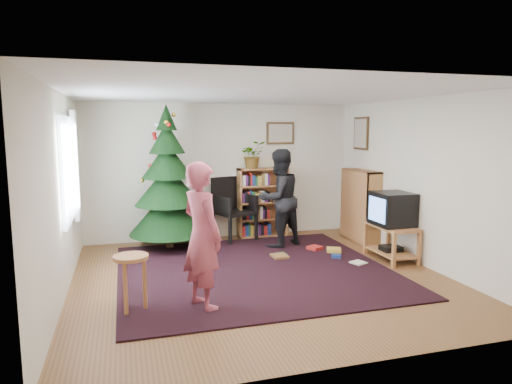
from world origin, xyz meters
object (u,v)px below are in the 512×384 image
object	(u,v)px
picture_right	(361,133)
person_by_chair	(279,198)
tv_stand	(391,239)
stool	(131,268)
person_standing	(202,236)
christmas_tree	(168,189)
bookshelf_back	(263,201)
armchair	(233,205)
crt_tv	(392,209)
bookshelf_right	(360,205)
table_lamp	(278,156)
potted_plant	(253,155)
picture_back	(280,133)

from	to	relation	value
picture_right	person_by_chair	world-z (taller)	picture_right
tv_stand	stool	xyz separation A→B (m)	(-3.94, -0.98, 0.18)
stool	tv_stand	bearing A→B (deg)	13.97
picture_right	stool	distance (m)	5.09
tv_stand	person_standing	bearing A→B (deg)	-160.92
christmas_tree	bookshelf_back	distance (m)	1.89
christmas_tree	armchair	bearing A→B (deg)	16.86
crt_tv	stool	bearing A→B (deg)	-166.02
bookshelf_right	person_standing	distance (m)	4.01
bookshelf_right	bookshelf_back	bearing A→B (deg)	60.78
table_lamp	picture_right	bearing A→B (deg)	-22.64
picture_right	bookshelf_back	distance (m)	2.22
picture_right	tv_stand	distance (m)	2.23
potted_plant	bookshelf_back	bearing A→B (deg)	0.00
picture_right	table_lamp	world-z (taller)	picture_right
person_by_chair	armchair	bearing A→B (deg)	-72.71
crt_tv	person_standing	distance (m)	3.34
picture_right	person_standing	bearing A→B (deg)	-142.80
potted_plant	table_lamp	world-z (taller)	potted_plant
bookshelf_right	crt_tv	xyz separation A→B (m)	(-0.12, -1.21, 0.14)
potted_plant	table_lamp	xyz separation A→B (m)	(0.50, 0.00, -0.03)
crt_tv	bookshelf_back	bearing A→B (deg)	124.88
bookshelf_right	person_standing	xyz separation A→B (m)	(-3.28, -2.30, 0.18)
tv_stand	armchair	xyz separation A→B (m)	(-2.05, 2.04, 0.30)
picture_right	bookshelf_back	xyz separation A→B (m)	(-1.71, 0.59, -1.29)
picture_back	armchair	bearing A→B (deg)	-169.29
person_by_chair	christmas_tree	bearing A→B (deg)	-33.92
picture_right	tv_stand	xyz separation A→B (m)	(-0.26, -1.50, -1.63)
crt_tv	picture_back	bearing A→B (deg)	115.63
picture_back	crt_tv	xyz separation A→B (m)	(1.07, -2.22, -1.14)
picture_right	tv_stand	bearing A→B (deg)	-99.65
tv_stand	armchair	size ratio (longest dim) A/B	0.77
table_lamp	armchair	bearing A→B (deg)	-176.73
bookshelf_back	person_by_chair	size ratio (longest dim) A/B	0.77
person_standing	table_lamp	world-z (taller)	person_standing
bookshelf_back	stool	distance (m)	3.95
tv_stand	person_by_chair	bearing A→B (deg)	139.04
bookshelf_back	person_standing	world-z (taller)	person_standing
bookshelf_back	table_lamp	bearing A→B (deg)	0.00
picture_right	christmas_tree	distance (m)	3.65
armchair	person_by_chair	bearing A→B (deg)	-71.62
tv_stand	christmas_tree	bearing A→B (deg)	152.89
armchair	potted_plant	world-z (taller)	potted_plant
bookshelf_right	stool	distance (m)	4.62
crt_tv	armchair	distance (m)	2.90
picture_right	stool	size ratio (longest dim) A/B	0.93
picture_right	bookshelf_right	size ratio (longest dim) A/B	0.46
armchair	table_lamp	world-z (taller)	table_lamp
armchair	potted_plant	distance (m)	1.01
christmas_tree	table_lamp	world-z (taller)	christmas_tree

